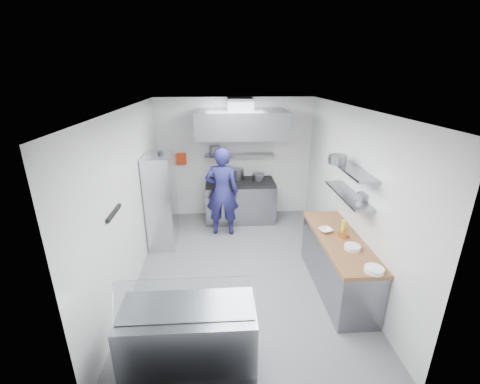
{
  "coord_description": "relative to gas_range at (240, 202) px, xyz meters",
  "views": [
    {
      "loc": [
        -0.35,
        -4.89,
        3.29
      ],
      "look_at": [
        0.0,
        0.6,
        1.25
      ],
      "focal_mm": 24.0,
      "sensor_mm": 36.0,
      "label": 1
    }
  ],
  "objects": [
    {
      "name": "floor",
      "position": [
        -0.1,
        -2.1,
        -0.45
      ],
      "size": [
        5.0,
        5.0,
        0.0
      ],
      "primitive_type": "plane",
      "color": "slate",
      "rests_on": "ground"
    },
    {
      "name": "ceiling",
      "position": [
        -0.1,
        -2.1,
        2.35
      ],
      "size": [
        5.0,
        5.0,
        0.0
      ],
      "primitive_type": "plane",
      "rotation": [
        3.14,
        0.0,
        0.0
      ],
      "color": "silver",
      "rests_on": "wall_back"
    },
    {
      "name": "wall_back",
      "position": [
        -0.1,
        0.4,
        0.95
      ],
      "size": [
        3.6,
        2.8,
        0.02
      ],
      "primitive_type": "cube",
      "rotation": [
        1.57,
        0.0,
        0.0
      ],
      "color": "white",
      "rests_on": "floor"
    },
    {
      "name": "wall_front",
      "position": [
        -0.1,
        -4.6,
        0.95
      ],
      "size": [
        3.6,
        2.8,
        0.02
      ],
      "primitive_type": "cube",
      "rotation": [
        -1.57,
        0.0,
        0.0
      ],
      "color": "white",
      "rests_on": "floor"
    },
    {
      "name": "wall_left",
      "position": [
        -1.9,
        -2.1,
        0.95
      ],
      "size": [
        2.8,
        5.0,
        0.02
      ],
      "primitive_type": "cube",
      "rotation": [
        1.57,
        0.0,
        1.57
      ],
      "color": "white",
      "rests_on": "floor"
    },
    {
      "name": "wall_right",
      "position": [
        1.7,
        -2.1,
        0.95
      ],
      "size": [
        2.8,
        5.0,
        0.02
      ],
      "primitive_type": "cube",
      "rotation": [
        1.57,
        0.0,
        -1.57
      ],
      "color": "white",
      "rests_on": "floor"
    },
    {
      "name": "gas_range",
      "position": [
        0.0,
        0.0,
        0.0
      ],
      "size": [
        1.6,
        0.8,
        0.9
      ],
      "primitive_type": "cube",
      "color": "gray",
      "rests_on": "floor"
    },
    {
      "name": "cooktop",
      "position": [
        0.0,
        0.0,
        0.48
      ],
      "size": [
        1.57,
        0.78,
        0.06
      ],
      "primitive_type": "cube",
      "color": "black",
      "rests_on": "gas_range"
    },
    {
      "name": "stock_pot_left",
      "position": [
        -0.3,
        0.27,
        0.61
      ],
      "size": [
        0.29,
        0.29,
        0.2
      ],
      "primitive_type": "cylinder",
      "color": "slate",
      "rests_on": "cooktop"
    },
    {
      "name": "stock_pot_mid",
      "position": [
        -0.05,
        0.19,
        0.63
      ],
      "size": [
        0.3,
        0.3,
        0.24
      ],
      "primitive_type": "cylinder",
      "color": "slate",
      "rests_on": "cooktop"
    },
    {
      "name": "stock_pot_right",
      "position": [
        0.42,
        0.05,
        0.59
      ],
      "size": [
        0.27,
        0.27,
        0.16
      ],
      "primitive_type": "cylinder",
      "color": "slate",
      "rests_on": "cooktop"
    },
    {
      "name": "over_range_shelf",
      "position": [
        0.0,
        0.24,
        1.07
      ],
      "size": [
        1.6,
        0.3,
        0.04
      ],
      "primitive_type": "cube",
      "color": "gray",
      "rests_on": "wall_back"
    },
    {
      "name": "shelf_pot_a",
      "position": [
        -0.57,
        0.34,
        1.18
      ],
      "size": [
        0.24,
        0.24,
        0.18
      ],
      "primitive_type": "cylinder",
      "color": "slate",
      "rests_on": "over_range_shelf"
    },
    {
      "name": "extractor_hood",
      "position": [
        0.0,
        -0.18,
        1.85
      ],
      "size": [
        1.9,
        1.15,
        0.55
      ],
      "primitive_type": "cube",
      "color": "gray",
      "rests_on": "wall_back"
    },
    {
      "name": "hood_duct",
      "position": [
        0.0,
        0.05,
        2.23
      ],
      "size": [
        0.55,
        0.55,
        0.24
      ],
      "primitive_type": "cube",
      "color": "slate",
      "rests_on": "extractor_hood"
    },
    {
      "name": "red_firebox",
      "position": [
        -1.35,
        0.34,
        0.97
      ],
      "size": [
        0.22,
        0.1,
        0.26
      ],
      "primitive_type": "cube",
      "color": "red",
      "rests_on": "wall_back"
    },
    {
      "name": "chef",
      "position": [
        -0.43,
        -0.67,
        0.5
      ],
      "size": [
        0.73,
        0.51,
        1.91
      ],
      "primitive_type": "imported",
      "rotation": [
        0.0,
        0.0,
        3.07
      ],
      "color": "#1B1B52",
      "rests_on": "floor"
    },
    {
      "name": "wire_rack",
      "position": [
        -1.63,
        -0.98,
        0.48
      ],
      "size": [
        0.5,
        0.9,
        1.85
      ],
      "primitive_type": "cube",
      "color": "silver",
      "rests_on": "floor"
    },
    {
      "name": "rack_bin_a",
      "position": [
        -1.63,
        -1.01,
        0.35
      ],
      "size": [
        0.15,
        0.19,
        0.17
      ],
      "primitive_type": "cube",
      "color": "white",
      "rests_on": "wire_rack"
    },
    {
      "name": "rack_bin_b",
      "position": [
        -1.63,
        -0.67,
        0.85
      ],
      "size": [
        0.14,
        0.17,
        0.16
      ],
      "primitive_type": "cube",
      "color": "yellow",
      "rests_on": "wire_rack"
    },
    {
      "name": "rack_jar",
      "position": [
        -1.58,
        -0.95,
        1.35
      ],
      "size": [
        0.11,
        0.11,
        0.18
      ],
      "primitive_type": "cylinder",
      "color": "black",
      "rests_on": "wire_rack"
    },
    {
      "name": "knife_strip",
      "position": [
        -1.88,
        -3.0,
        1.1
      ],
      "size": [
        0.04,
        0.55,
        0.05
      ],
      "primitive_type": "cube",
      "color": "black",
      "rests_on": "wall_left"
    },
    {
      "name": "prep_counter_base",
      "position": [
        1.38,
        -2.7,
        -0.03
      ],
      "size": [
        0.62,
        2.0,
        0.84
      ],
      "primitive_type": "cube",
      "color": "gray",
      "rests_on": "floor"
    },
    {
      "name": "prep_counter_top",
      "position": [
        1.38,
        -2.7,
        0.42
      ],
      "size": [
        0.65,
        2.04,
        0.06
      ],
      "primitive_type": "cube",
      "color": "brown",
      "rests_on": "prep_counter_base"
    },
    {
      "name": "plate_stack_a",
      "position": [
        1.49,
        -3.61,
        0.48
      ],
      "size": [
        0.25,
        0.25,
        0.06
      ],
      "primitive_type": "cylinder",
      "color": "white",
      "rests_on": "prep_counter_top"
    },
    {
      "name": "plate_stack_b",
      "position": [
        1.43,
        -3.04,
        0.48
      ],
      "size": [
        0.23,
        0.23,
        0.06
      ],
      "primitive_type": "cylinder",
      "color": "white",
      "rests_on": "prep_counter_top"
    },
    {
      "name": "copper_pan",
      "position": [
        1.43,
        -2.66,
        0.48
      ],
      "size": [
        0.15,
        0.15,
        0.06
      ],
      "primitive_type": "cylinder",
      "color": "#D6863C",
      "rests_on": "prep_counter_top"
    },
    {
      "name": "squeeze_bottle",
      "position": [
        1.51,
        -2.45,
        0.54
      ],
      "size": [
        0.06,
        0.06,
        0.18
      ],
      "primitive_type": "cylinder",
      "color": "yellow",
      "rests_on": "prep_counter_top"
    },
    {
      "name": "mixing_bowl",
      "position": [
        1.21,
        -2.48,
        0.48
      ],
      "size": [
        0.26,
        0.26,
        0.05
      ],
      "primitive_type": "imported",
      "rotation": [
        0.0,
        0.0,
        0.27
      ],
      "color": "white",
      "rests_on": "prep_counter_top"
    },
    {
      "name": "wall_shelf_lower",
      "position": [
        1.54,
        -2.4,
        1.05
      ],
      "size": [
        0.3,
        1.3,
        0.04
      ],
      "primitive_type": "cube",
      "color": "gray",
      "rests_on": "wall_right"
    },
    {
      "name": "wall_shelf_upper",
      "position": [
        1.54,
        -2.4,
        1.47
      ],
      "size": [
        0.3,
        1.3,
        0.04
      ],
      "primitive_type": "cube",
      "color": "gray",
      "rests_on": "wall_right"
    },
    {
      "name": "shelf_pot_c",
      "position": [
        1.67,
        -2.67,
        1.12
      ],
      "size": [
        0.2,
        0.2,
        0.1
      ],
      "primitive_type": "cylinder",
      "color": "slate",
      "rests_on": "wall_shelf_lower"
    },
    {
      "name": "shelf_pot_d",
      "position": [
        1.41,
        -2.16,
        1.56
      ],
      "size": [
        0.29,
        0.29,
        0.14
      ],
      "primitive_type": "cylinder",
      "color": "slate",
      "rests_on": "wall_shelf_upper"
    },
    {
      "name": "display_case",
      "position": [
        -0.85,
        -4.1,
        -0.03
      ],
      "size": [
        1.5,
        0.7,
        0.85
      ],
      "primitive_type": "cube",
      "color": "gray",
      "rests_on": "floor"
    },
    {
      "name": "display_glass",
      "position": [
        -0.85,
        -4.22,
        0.62
      ],
      "size": [
        1.47,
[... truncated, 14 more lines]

